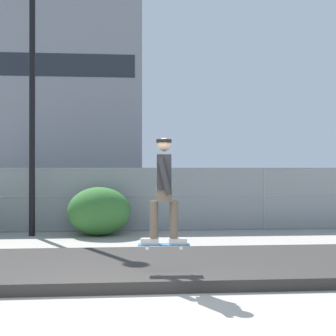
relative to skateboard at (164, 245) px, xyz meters
name	(u,v)px	position (x,y,z in m)	size (l,w,h in m)	color
ground_plane	(118,311)	(-0.67, -1.22, -0.62)	(120.00, 120.00, 0.00)	#9E998E
gravel_berm	(122,267)	(-0.67, 0.90, -0.53)	(10.67, 2.85, 0.18)	#33302D
skateboard	(164,245)	(0.00, 0.00, 0.00)	(0.81, 0.23, 0.07)	#2D608C
skater	(164,184)	(0.00, 0.00, 0.94)	(0.72, 0.59, 1.65)	#B2ADA8
chain_fence	(127,199)	(-0.67, 5.93, 0.32)	(24.53, 0.06, 1.85)	gray
street_lamp	(32,67)	(-3.22, 5.27, 3.96)	(0.44, 0.44, 7.45)	black
parked_car_mid	(144,195)	(-0.09, 9.37, 0.22)	(4.55, 2.26, 1.66)	#474C54
library_building	(61,98)	(-9.45, 47.24, 9.97)	(19.74, 13.03, 21.17)	slate
shrub_center	(99,211)	(-1.41, 5.20, 0.04)	(1.71, 1.40, 1.32)	#336B2D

